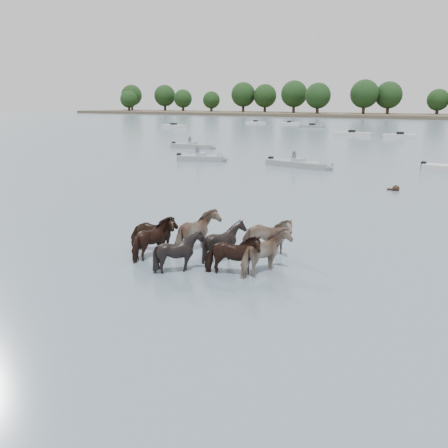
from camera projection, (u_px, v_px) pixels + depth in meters
The scene contains 9 objects.
ground at pixel (150, 258), 16.89m from camera, with size 400.00×400.00×0.00m, color slate.
shoreline at pixel (263, 114), 176.23m from camera, with size 160.00×30.00×1.00m, color #4C4233.
pony_herd at pixel (209, 244), 16.46m from camera, with size 6.42×4.37×1.65m.
swimming_pony at pixel (395, 189), 29.49m from camera, with size 0.72×0.44×0.44m.
motorboat_a at pixel (209, 158), 43.81m from camera, with size 4.90×3.05×1.92m.
motorboat_b at pixel (307, 165), 39.39m from camera, with size 6.26×2.60×1.92m.
motorboat_f at pixel (199, 146), 55.22m from camera, with size 5.69×2.30×1.92m.
distant_flotilla at pixel (440, 132), 79.29m from camera, with size 106.10×30.61×0.93m.
treeline at pixel (269, 96), 174.99m from camera, with size 146.25×21.64×12.00m.
Camera 1 is at (10.46, -12.45, 5.38)m, focal length 38.73 mm.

